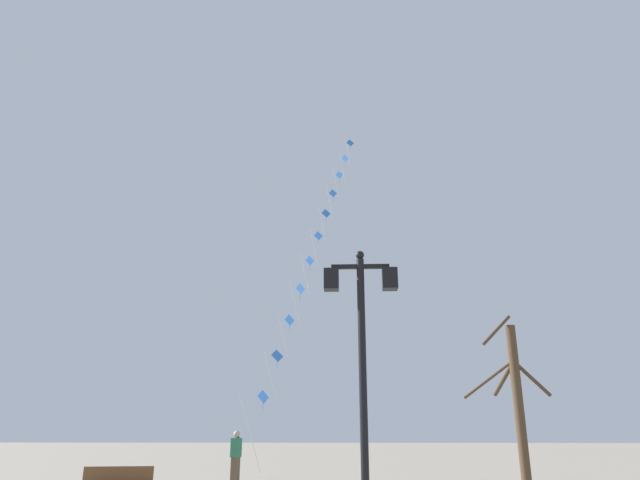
{
  "coord_description": "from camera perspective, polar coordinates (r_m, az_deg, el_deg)",
  "views": [
    {
      "loc": [
        1.23,
        -1.24,
        1.65
      ],
      "look_at": [
        0.2,
        21.21,
        9.28
      ],
      "focal_mm": 31.9,
      "sensor_mm": 36.0,
      "label": 1
    }
  ],
  "objects": [
    {
      "name": "twin_lantern_lamp_post",
      "position": [
        10.52,
        4.21,
        -9.05
      ],
      "size": [
        1.38,
        0.28,
        4.94
      ],
      "color": "black",
      "rests_on": "ground_plane"
    },
    {
      "name": "kite_train",
      "position": [
        29.67,
        -0.51,
        -0.61
      ],
      "size": [
        4.64,
        13.48,
        20.54
      ],
      "color": "brown",
      "rests_on": "ground_plane"
    },
    {
      "name": "kite_flyer",
      "position": [
        20.19,
        -8.44,
        -20.68
      ],
      "size": [
        0.33,
        0.63,
        1.71
      ],
      "rotation": [
        0.0,
        0.0,
        1.32
      ],
      "color": "brown",
      "rests_on": "ground_plane"
    },
    {
      "name": "bare_tree",
      "position": [
        15.24,
        19.19,
        -15.46
      ],
      "size": [
        2.12,
        1.28,
        4.5
      ],
      "color": "#4C3826",
      "rests_on": "ground_plane"
    }
  ]
}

